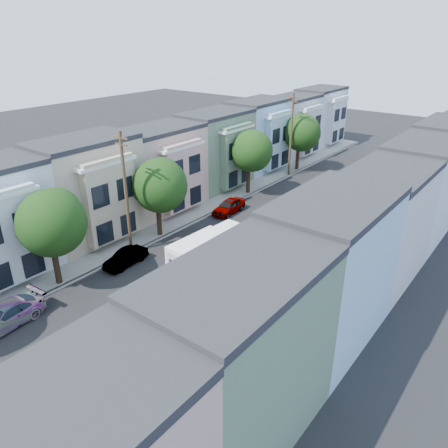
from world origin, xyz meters
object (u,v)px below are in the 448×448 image
object	(u,v)px
tree_c	(159,185)
tree_e	(301,133)
tree_b	(51,223)
parked_right_a	(146,361)
tree_far_r	(408,160)
fedex_truck	(212,254)
parked_left_c	(126,258)
parked_left_b	(4,316)
parked_right_d	(372,192)
utility_pole_far	(291,135)
parked_left_d	(229,206)
parked_right_c	(332,221)
lead_sedan	(286,231)
tree_d	(251,151)
utility_pole_near	(126,194)
parked_right_b	(200,319)

from	to	relation	value
tree_c	tree_e	distance (m)	25.02
tree_b	parked_right_a	distance (m)	12.21
tree_far_r	tree_b	bearing A→B (deg)	-110.18
fedex_truck	parked_right_a	size ratio (longest dim) A/B	1.76
tree_far_r	parked_left_c	size ratio (longest dim) A/B	1.37
parked_left_b	parked_right_a	bearing A→B (deg)	10.89
tree_b	parked_right_d	world-z (taller)	tree_b
utility_pole_far	parked_left_d	bearing A→B (deg)	-84.44
fedex_truck	parked_right_a	world-z (taller)	fedex_truck
tree_far_r	fedex_truck	world-z (taller)	tree_far_r
tree_c	parked_right_a	distance (m)	17.24
utility_pole_far	tree_b	bearing A→B (deg)	-90.00
tree_c	parked_right_c	distance (m)	16.10
parked_right_a	parked_left_b	bearing A→B (deg)	-161.97
fedex_truck	parked_left_d	bearing A→B (deg)	123.74
tree_b	utility_pole_far	size ratio (longest dim) A/B	0.74
parked_left_d	utility_pole_far	bearing A→B (deg)	92.29
parked_right_d	parked_left_c	bearing A→B (deg)	-108.62
utility_pole_far	lead_sedan	xyz separation A→B (m)	(8.94, -16.05, -4.39)
tree_d	parked_right_a	xyz separation A→B (m)	(11.20, -26.22, -4.30)
parked_right_c	fedex_truck	bearing A→B (deg)	-109.84
tree_c	tree_d	world-z (taller)	tree_d
tree_c	fedex_truck	size ratio (longest dim) A/B	1.04
tree_c	tree_d	bearing A→B (deg)	90.00
tree_c	utility_pole_far	world-z (taller)	utility_pole_far
tree_c	parked_left_b	size ratio (longest dim) A/B	1.44
fedex_truck	utility_pole_near	bearing A→B (deg)	-169.37
fedex_truck	parked_left_c	bearing A→B (deg)	-153.14
tree_d	parked_left_d	world-z (taller)	tree_d
tree_far_r	fedex_truck	distance (m)	28.77
tree_b	fedex_truck	bearing A→B (deg)	44.80
fedex_truck	parked_right_c	bearing A→B (deg)	78.13
tree_b	tree_e	world-z (taller)	tree_b
utility_pole_far	parked_right_c	bearing A→B (deg)	-45.91
utility_pole_near	parked_left_b	bearing A→B (deg)	-83.09
lead_sedan	utility_pole_near	bearing A→B (deg)	-123.88
tree_d	tree_e	world-z (taller)	tree_e
parked_left_b	parked_right_c	distance (m)	27.77
parked_left_c	tree_c	bearing A→B (deg)	101.33
tree_c	utility_pole_near	world-z (taller)	utility_pole_near
tree_b	parked_right_b	xyz separation A→B (m)	(11.20, 2.34, -4.29)
tree_c	parked_left_c	world-z (taller)	tree_c
tree_e	fedex_truck	bearing A→B (deg)	-74.26
utility_pole_far	parked_left_b	distance (m)	37.83
utility_pole_far	fedex_truck	xyz separation A→B (m)	(7.76, -24.90, -3.29)
tree_b	parked_left_d	world-z (taller)	tree_b
tree_d	lead_sedan	size ratio (longest dim) A/B	1.54
tree_d	parked_right_b	xyz separation A→B (m)	(11.20, -21.70, -4.25)
lead_sedan	parked_left_d	distance (m)	7.72
parked_left_c	parked_right_a	xyz separation A→B (m)	(9.80, -7.02, 0.02)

